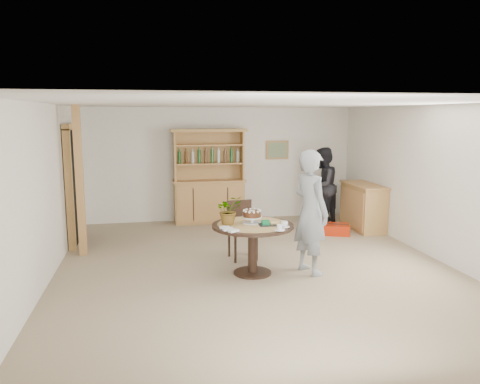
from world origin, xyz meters
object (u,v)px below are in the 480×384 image
object	(u,v)px
teen_boy	(311,212)
adult_person	(322,186)
hutch	(209,191)
sideboard	(363,206)
red_suitcase	(334,229)
dining_chair	(241,226)
dining_table	(253,234)

from	to	relation	value
teen_boy	adult_person	xyz separation A→B (m)	(1.33, 3.01, -0.10)
hutch	sideboard	xyz separation A→B (m)	(3.04, -1.24, -0.22)
hutch	red_suitcase	bearing A→B (deg)	-33.96
adult_person	red_suitcase	world-z (taller)	adult_person
sideboard	teen_boy	bearing A→B (deg)	-129.94
sideboard	dining_chair	bearing A→B (deg)	-153.06
adult_person	sideboard	bearing A→B (deg)	91.84
hutch	dining_table	distance (m)	3.52
sideboard	adult_person	world-z (taller)	adult_person
teen_boy	adult_person	world-z (taller)	teen_boy
hutch	dining_table	bearing A→B (deg)	-86.74
adult_person	teen_boy	bearing A→B (deg)	22.13
teen_boy	red_suitcase	size ratio (longest dim) A/B	2.64
dining_table	adult_person	xyz separation A→B (m)	(2.18, 2.91, 0.22)
hutch	teen_boy	xyz separation A→B (m)	(1.05, -3.62, 0.23)
dining_chair	red_suitcase	size ratio (longest dim) A/B	1.35
hutch	sideboard	bearing A→B (deg)	-22.21
dining_table	sideboard	bearing A→B (deg)	38.72
sideboard	dining_table	distance (m)	3.64
hutch	sideboard	world-z (taller)	hutch
dining_chair	adult_person	world-z (taller)	adult_person
sideboard	dining_chair	size ratio (longest dim) A/B	1.33
adult_person	dining_chair	bearing A→B (deg)	-0.45
red_suitcase	teen_boy	bearing A→B (deg)	-101.27
dining_chair	adult_person	distance (m)	3.04
hutch	adult_person	xyz separation A→B (m)	(2.38, -0.60, 0.14)
dining_table	hutch	bearing A→B (deg)	93.26
hutch	adult_person	size ratio (longest dim) A/B	1.23
sideboard	teen_boy	world-z (taller)	teen_boy
sideboard	red_suitcase	size ratio (longest dim) A/B	1.80
dining_table	dining_chair	xyz separation A→B (m)	(-0.01, 0.83, -0.07)
dining_table	teen_boy	distance (m)	0.91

